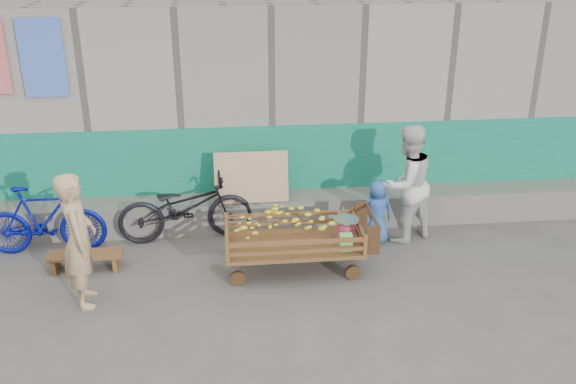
{
  "coord_description": "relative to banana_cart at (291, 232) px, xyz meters",
  "views": [
    {
      "loc": [
        -0.03,
        -5.85,
        4.03
      ],
      "look_at": [
        0.7,
        1.2,
        1.0
      ],
      "focal_mm": 40.0,
      "sensor_mm": 36.0,
      "label": 1
    }
  ],
  "objects": [
    {
      "name": "woman",
      "position": [
        1.61,
        0.69,
        0.28
      ],
      "size": [
        0.98,
        0.9,
        1.61
      ],
      "primitive_type": "imported",
      "rotation": [
        0.0,
        0.0,
        3.61
      ],
      "color": "silver",
      "rests_on": "ground"
    },
    {
      "name": "child",
      "position": [
        1.22,
        0.63,
        -0.08
      ],
      "size": [
        0.47,
        0.34,
        0.89
      ],
      "primitive_type": "imported",
      "rotation": [
        0.0,
        0.0,
        3.27
      ],
      "color": "#2C55A9",
      "rests_on": "ground"
    },
    {
      "name": "bicycle_dark",
      "position": [
        -1.31,
        0.97,
        -0.06
      ],
      "size": [
        1.85,
        0.81,
        0.94
      ],
      "primitive_type": "imported",
      "rotation": [
        0.0,
        0.0,
        1.67
      ],
      "color": "black",
      "rests_on": "ground"
    },
    {
      "name": "building_wall",
      "position": [
        -0.72,
        2.97,
        0.94
      ],
      "size": [
        12.0,
        3.5,
        3.0
      ],
      "color": "gray",
      "rests_on": "ground"
    },
    {
      "name": "bench",
      "position": [
        -2.53,
        0.25,
        -0.36
      ],
      "size": [
        0.92,
        0.28,
        0.23
      ],
      "color": "brown",
      "rests_on": "ground"
    },
    {
      "name": "bicycle_blue",
      "position": [
        -3.11,
        0.77,
        -0.06
      ],
      "size": [
        1.56,
        0.45,
        0.94
      ],
      "primitive_type": "imported",
      "rotation": [
        0.0,
        0.0,
        1.57
      ],
      "color": "#091295",
      "rests_on": "ground"
    },
    {
      "name": "banana_cart",
      "position": [
        0.0,
        0.0,
        0.0
      ],
      "size": [
        1.83,
        0.83,
        0.78
      ],
      "color": "brown",
      "rests_on": "ground"
    },
    {
      "name": "ground",
      "position": [
        -0.72,
        -1.08,
        -0.53
      ],
      "size": [
        80.0,
        80.0,
        0.0
      ],
      "primitive_type": "plane",
      "color": "#504E48",
      "rests_on": "ground"
    },
    {
      "name": "vendor_man",
      "position": [
        -2.39,
        -0.48,
        0.26
      ],
      "size": [
        0.48,
        0.63,
        1.57
      ],
      "primitive_type": "imported",
      "rotation": [
        0.0,
        0.0,
        1.76
      ],
      "color": "tan",
      "rests_on": "ground"
    }
  ]
}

